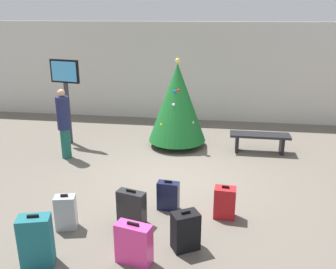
# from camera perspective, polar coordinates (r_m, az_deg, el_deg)

# --- Properties ---
(ground_plane) EXTENTS (16.00, 16.00, 0.00)m
(ground_plane) POSITION_cam_1_polar(r_m,az_deg,el_deg) (7.78, 0.34, -6.97)
(ground_plane) COLOR #665E54
(back_wall) EXTENTS (16.00, 0.20, 3.09)m
(back_wall) POSITION_cam_1_polar(r_m,az_deg,el_deg) (11.80, 3.65, 9.73)
(back_wall) COLOR beige
(back_wall) RESTS_ON ground_plane
(holiday_tree) EXTENTS (1.49, 1.49, 2.29)m
(holiday_tree) POSITION_cam_1_polar(r_m,az_deg,el_deg) (9.34, 1.46, 5.02)
(holiday_tree) COLOR #4C3319
(holiday_tree) RESTS_ON ground_plane
(flight_info_kiosk) EXTENTS (0.81, 0.25, 2.23)m
(flight_info_kiosk) POSITION_cam_1_polar(r_m,az_deg,el_deg) (9.83, -15.69, 7.23)
(flight_info_kiosk) COLOR #333338
(flight_info_kiosk) RESTS_ON ground_plane
(waiting_bench) EXTENTS (1.47, 0.44, 0.48)m
(waiting_bench) POSITION_cam_1_polar(r_m,az_deg,el_deg) (9.39, 14.15, -0.62)
(waiting_bench) COLOR black
(waiting_bench) RESTS_ON ground_plane
(traveller_0) EXTENTS (0.42, 0.42, 1.69)m
(traveller_0) POSITION_cam_1_polar(r_m,az_deg,el_deg) (8.94, -15.98, 1.86)
(traveller_0) COLOR #19594C
(traveller_0) RESTS_ON ground_plane
(suitcase_0) EXTENTS (0.54, 0.33, 0.64)m
(suitcase_0) POSITION_cam_1_polar(r_m,az_deg,el_deg) (5.31, -5.37, -16.66)
(suitcase_0) COLOR #E5388C
(suitcase_0) RESTS_ON ground_plane
(suitcase_1) EXTENTS (0.37, 0.28, 0.61)m
(suitcase_1) POSITION_cam_1_polar(r_m,az_deg,el_deg) (6.24, -15.70, -11.65)
(suitcase_1) COLOR #9EA0A5
(suitcase_1) RESTS_ON ground_plane
(suitcase_2) EXTENTS (0.51, 0.31, 0.59)m
(suitcase_2) POSITION_cam_1_polar(r_m,az_deg,el_deg) (6.23, -5.74, -11.17)
(suitcase_2) COLOR #232326
(suitcase_2) RESTS_ON ground_plane
(suitcase_3) EXTENTS (0.38, 0.27, 0.59)m
(suitcase_3) POSITION_cam_1_polar(r_m,az_deg,el_deg) (6.39, 8.87, -10.48)
(suitcase_3) COLOR #B2191E
(suitcase_3) RESTS_ON ground_plane
(suitcase_4) EXTENTS (0.40, 0.22, 0.56)m
(suitcase_4) POSITION_cam_1_polar(r_m,az_deg,el_deg) (6.56, 0.03, -9.57)
(suitcase_4) COLOR #141938
(suitcase_4) RESTS_ON ground_plane
(suitcase_5) EXTENTS (0.49, 0.37, 0.79)m
(suitcase_5) POSITION_cam_1_polar(r_m,az_deg,el_deg) (5.51, -19.94, -15.43)
(suitcase_5) COLOR #19606B
(suitcase_5) RESTS_ON ground_plane
(suitcase_6) EXTENTS (0.47, 0.42, 0.63)m
(suitcase_6) POSITION_cam_1_polar(r_m,az_deg,el_deg) (5.56, 2.74, -14.84)
(suitcase_6) COLOR black
(suitcase_6) RESTS_ON ground_plane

